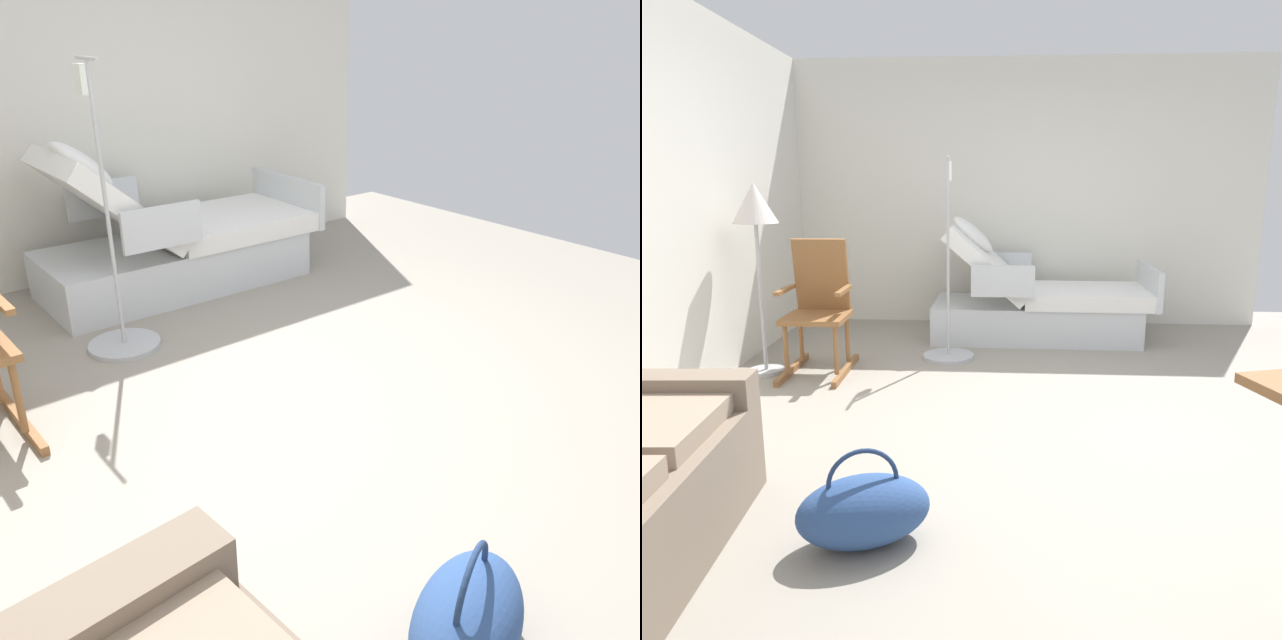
{
  "view_description": "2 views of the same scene",
  "coord_description": "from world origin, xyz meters",
  "views": [
    {
      "loc": [
        -2.27,
        2.05,
        1.82
      ],
      "look_at": [
        -0.3,
        0.43,
        0.69
      ],
      "focal_mm": 36.93,
      "sensor_mm": 36.0,
      "label": 1
    },
    {
      "loc": [
        -3.68,
        0.2,
        1.49
      ],
      "look_at": [
        0.04,
        0.45,
        0.64
      ],
      "focal_mm": 34.23,
      "sensor_mm": 36.0,
      "label": 2
    }
  ],
  "objects": [
    {
      "name": "side_wall",
      "position": [
        2.84,
        0.0,
        1.35
      ],
      "size": [
        0.1,
        4.9,
        2.7
      ],
      "primitive_type": "cube",
      "color": "silver",
      "rests_on": "ground"
    },
    {
      "name": "duffel_bag",
      "position": [
        -1.41,
        0.76,
        0.15
      ],
      "size": [
        0.5,
        0.64,
        0.43
      ],
      "color": "#2D4C84",
      "rests_on": "ground"
    },
    {
      "name": "iv_pole",
      "position": [
        1.37,
        0.65,
        0.25
      ],
      "size": [
        0.44,
        0.44,
        1.69
      ],
      "color": "#B2B5BA",
      "rests_on": "ground"
    },
    {
      "name": "ground_plane",
      "position": [
        0.0,
        0.0,
        0.0
      ],
      "size": [
        6.97,
        6.97,
        0.0
      ],
      "primitive_type": "plane",
      "color": "gray"
    },
    {
      "name": "hospital_bed",
      "position": [
        2.13,
        -0.13,
        0.32
      ],
      "size": [
        1.05,
        2.07,
        1.21
      ],
      "color": "silver",
      "rests_on": "ground"
    }
  ]
}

